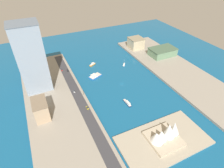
{
  "coord_description": "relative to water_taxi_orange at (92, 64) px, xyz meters",
  "views": [
    {
      "loc": [
        100.85,
        179.71,
        149.67
      ],
      "look_at": [
        14.4,
        -1.85,
        3.22
      ],
      "focal_mm": 29.66,
      "sensor_mm": 36.0,
      "label": 1
    }
  ],
  "objects": [
    {
      "name": "patrol_launch_navy",
      "position": [
        -5.41,
        104.48,
        0.15
      ],
      "size": [
        3.71,
        15.59,
        3.66
      ],
      "color": "#1E284C",
      "rests_on": "ground_plane"
    },
    {
      "name": "water_taxi_orange",
      "position": [
        0.0,
        0.0,
        0.0
      ],
      "size": [
        12.02,
        8.91,
        3.7
      ],
      "color": "orange",
      "rests_on": "ground_plane"
    },
    {
      "name": "ground_plane",
      "position": [
        -18.6,
        65.93,
        -1.27
      ],
      "size": [
        440.0,
        440.0,
        0.0
      ],
      "primitive_type": "plane",
      "color": "#145684"
    },
    {
      "name": "taxi_yellow_cab",
      "position": [
        41.38,
        94.42,
        2.62
      ],
      "size": [
        2.2,
        5.09,
        1.49
      ],
      "color": "black",
      "rests_on": "road_strip"
    },
    {
      "name": "traffic_light_waterfront",
      "position": [
        37.53,
        68.81,
        6.07
      ],
      "size": [
        0.36,
        0.36,
        6.5
      ],
      "color": "black",
      "rests_on": "quay_east"
    },
    {
      "name": "tower_tall_glass",
      "position": [
        84.67,
        29.33,
        44.25
      ],
      "size": [
        32.5,
        28.32,
        84.98
      ],
      "color": "#8C9EB2",
      "rests_on": "quay_east"
    },
    {
      "name": "opera_landmark",
      "position": [
        -10.36,
        165.79,
        8.47
      ],
      "size": [
        33.52,
        29.91,
        20.78
      ],
      "color": "#BCAD93",
      "rests_on": "peninsula_point"
    },
    {
      "name": "catamaran_blue",
      "position": [
        8.67,
        33.34,
        0.31
      ],
      "size": [
        20.13,
        15.33,
        4.48
      ],
      "color": "blue",
      "rests_on": "ground_plane"
    },
    {
      "name": "pickup_red",
      "position": [
        48.78,
        0.22,
        2.61
      ],
      "size": [
        1.83,
        4.52,
        1.49
      ],
      "color": "black",
      "rests_on": "road_strip"
    },
    {
      "name": "sailboat_small_white",
      "position": [
        -45.86,
        21.4,
        -0.36
      ],
      "size": [
        6.81,
        8.52,
        10.59
      ],
      "color": "white",
      "rests_on": "ground_plane"
    },
    {
      "name": "van_white",
      "position": [
        46.67,
        58.69,
        2.62
      ],
      "size": [
        2.05,
        4.36,
        1.52
      ],
      "color": "black",
      "rests_on": "road_strip"
    },
    {
      "name": "road_strip",
      "position": [
        44.72,
        65.93,
        1.81
      ],
      "size": [
        11.32,
        228.0,
        0.15
      ],
      "primitive_type": "cube",
      "color": "#38383D",
      "rests_on": "quay_east"
    },
    {
      "name": "apartment_midrise_tan",
      "position": [
        89.11,
        85.03,
        12.01
      ],
      "size": [
        15.08,
        24.87,
        20.51
      ],
      "color": "tan",
      "rests_on": "quay_east"
    },
    {
      "name": "suv_black",
      "position": [
        40.95,
        5.29,
        2.64
      ],
      "size": [
        2.15,
        4.7,
        1.53
      ],
      "color": "black",
      "rests_on": "road_strip"
    },
    {
      "name": "peninsula_point",
      "position": [
        -10.43,
        165.79,
        -0.27
      ],
      "size": [
        86.37,
        47.73,
        2.0
      ],
      "primitive_type": "cube",
      "color": "#A89E89",
      "rests_on": "ground_plane"
    },
    {
      "name": "office_block_beige",
      "position": [
        -92.27,
        -20.15,
        11.18
      ],
      "size": [
        24.56,
        24.28,
        18.83
      ],
      "color": "#C6B793",
      "rests_on": "quay_west"
    },
    {
      "name": "quay_west",
      "position": [
        -107.77,
        65.93,
        0.23
      ],
      "size": [
        70.0,
        240.0,
        3.01
      ],
      "primitive_type": "cube",
      "color": "gray",
      "rests_on": "ground_plane"
    },
    {
      "name": "park_tree_cluster",
      "position": [
        -111.42,
        25.92,
        8.39
      ],
      "size": [
        14.0,
        23.46,
        10.07
      ],
      "color": "brown",
      "rests_on": "quay_west"
    },
    {
      "name": "quay_east",
      "position": [
        70.56,
        65.93,
        0.23
      ],
      "size": [
        70.0,
        240.0,
        3.01
      ],
      "primitive_type": "cube",
      "color": "gray",
      "rests_on": "ground_plane"
    },
    {
      "name": "terminal_long_green",
      "position": [
        -117.88,
        24.65,
        8.19
      ],
      "size": [
        44.05,
        28.21,
        12.85
      ],
      "color": "slate",
      "rests_on": "quay_west"
    }
  ]
}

